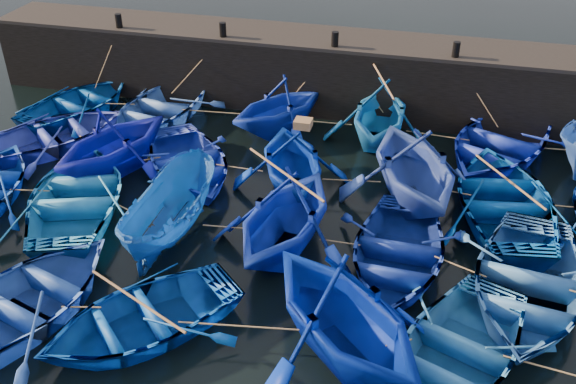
# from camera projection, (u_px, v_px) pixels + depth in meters

# --- Properties ---
(ground) EXTENTS (120.00, 120.00, 0.00)m
(ground) POSITION_uv_depth(u_px,v_px,m) (255.00, 286.00, 15.33)
(ground) COLOR black
(ground) RESTS_ON ground
(quay_wall) EXTENTS (26.00, 2.50, 2.50)m
(quay_wall) POSITION_uv_depth(u_px,v_px,m) (338.00, 74.00, 23.23)
(quay_wall) COLOR black
(quay_wall) RESTS_ON ground
(quay_top) EXTENTS (26.00, 2.50, 0.12)m
(quay_top) POSITION_uv_depth(u_px,v_px,m) (339.00, 39.00, 22.53)
(quay_top) COLOR black
(quay_top) RESTS_ON quay_wall
(bollard_0) EXTENTS (0.24, 0.24, 0.50)m
(bollard_0) POSITION_uv_depth(u_px,v_px,m) (119.00, 21.00, 23.30)
(bollard_0) COLOR black
(bollard_0) RESTS_ON quay_top
(bollard_1) EXTENTS (0.24, 0.24, 0.50)m
(bollard_1) POSITION_uv_depth(u_px,v_px,m) (223.00, 30.00, 22.46)
(bollard_1) COLOR black
(bollard_1) RESTS_ON quay_top
(bollard_2) EXTENTS (0.24, 0.24, 0.50)m
(bollard_2) POSITION_uv_depth(u_px,v_px,m) (335.00, 39.00, 21.63)
(bollard_2) COLOR black
(bollard_2) RESTS_ON quay_top
(bollard_3) EXTENTS (0.24, 0.24, 0.50)m
(bollard_3) POSITION_uv_depth(u_px,v_px,m) (456.00, 49.00, 20.79)
(bollard_3) COLOR black
(bollard_3) RESTS_ON quay_top
(boat_0) EXTENTS (4.73, 5.49, 0.96)m
(boat_0) POSITION_uv_depth(u_px,v_px,m) (79.00, 103.00, 23.01)
(boat_0) COLOR navy
(boat_0) RESTS_ON ground
(boat_1) EXTENTS (4.34, 5.52, 1.04)m
(boat_1) POSITION_uv_depth(u_px,v_px,m) (158.00, 108.00, 22.55)
(boat_1) COLOR blue
(boat_1) RESTS_ON ground
(boat_2) EXTENTS (4.89, 5.01, 2.00)m
(boat_2) POSITION_uv_depth(u_px,v_px,m) (278.00, 105.00, 21.58)
(boat_2) COLOR #0B269D
(boat_2) RESTS_ON ground
(boat_3) EXTENTS (3.65, 4.23, 2.21)m
(boat_3) POSITION_uv_depth(u_px,v_px,m) (380.00, 113.00, 20.87)
(boat_3) COLOR blue
(boat_3) RESTS_ON ground
(boat_4) EXTENTS (5.81, 6.67, 1.16)m
(boat_4) POSITION_uv_depth(u_px,v_px,m) (499.00, 143.00, 20.23)
(boat_4) COLOR #0E2194
(boat_4) RESTS_ON ground
(boat_6) EXTENTS (5.70, 5.93, 1.00)m
(boat_6) POSITION_uv_depth(u_px,v_px,m) (56.00, 134.00, 20.92)
(boat_6) COLOR #2636A1
(boat_6) RESTS_ON ground
(boat_7) EXTENTS (4.92, 5.24, 2.20)m
(boat_7) POSITION_uv_depth(u_px,v_px,m) (113.00, 141.00, 19.23)
(boat_7) COLOR #091191
(boat_7) RESTS_ON ground
(boat_8) EXTENTS (5.55, 5.81, 0.98)m
(boat_8) POSITION_uv_depth(u_px,v_px,m) (188.00, 162.00, 19.36)
(boat_8) COLOR #1933C4
(boat_8) RESTS_ON ground
(boat_9) EXTENTS (4.76, 5.07, 2.13)m
(boat_9) POSITION_uv_depth(u_px,v_px,m) (292.00, 160.00, 18.34)
(boat_9) COLOR #032AA0
(boat_9) RESTS_ON ground
(boat_10) EXTENTS (5.64, 5.99, 2.51)m
(boat_10) POSITION_uv_depth(u_px,v_px,m) (415.00, 164.00, 17.74)
(boat_10) COLOR #2A48A9
(boat_10) RESTS_ON ground
(boat_11) EXTENTS (4.72, 5.99, 1.12)m
(boat_11) POSITION_uv_depth(u_px,v_px,m) (505.00, 199.00, 17.52)
(boat_11) COLOR navy
(boat_11) RESTS_ON ground
(boat_14) EXTENTS (5.35, 6.27, 1.10)m
(boat_14) POSITION_uv_depth(u_px,v_px,m) (78.00, 195.00, 17.70)
(boat_14) COLOR blue
(boat_14) RESTS_ON ground
(boat_15) EXTENTS (1.82, 4.29, 1.63)m
(boat_15) POSITION_uv_depth(u_px,v_px,m) (169.00, 212.00, 16.56)
(boat_15) COLOR #124B96
(boat_15) RESTS_ON ground
(boat_16) EXTENTS (4.51, 4.99, 2.30)m
(boat_16) POSITION_uv_depth(u_px,v_px,m) (285.00, 214.00, 15.86)
(boat_16) COLOR #0F2DBC
(boat_16) RESTS_ON ground
(boat_17) EXTENTS (3.50, 4.83, 0.99)m
(boat_17) POSITION_uv_depth(u_px,v_px,m) (397.00, 252.00, 15.64)
(boat_17) COLOR navy
(boat_17) RESTS_ON ground
(boat_18) EXTENTS (4.47, 5.77, 1.10)m
(boat_18) POSITION_uv_depth(u_px,v_px,m) (527.00, 283.00, 14.58)
(boat_18) COLOR #275CA0
(boat_18) RESTS_ON ground
(boat_21) EXTENTS (4.83, 5.77, 1.03)m
(boat_21) POSITION_uv_depth(u_px,v_px,m) (25.00, 301.00, 14.14)
(boat_21) COLOR #2047A4
(boat_21) RESTS_ON ground
(boat_22) EXTENTS (5.37, 5.45, 0.93)m
(boat_22) POSITION_uv_depth(u_px,v_px,m) (140.00, 318.00, 13.78)
(boat_22) COLOR #0541A4
(boat_22) RESTS_ON ground
(boat_23) EXTENTS (6.17, 6.15, 2.46)m
(boat_23) POSITION_uv_depth(u_px,v_px,m) (343.00, 313.00, 12.79)
(boat_23) COLOR #001E9C
(boat_23) RESTS_ON ground
(boat_24) EXTENTS (4.73, 5.50, 0.96)m
(boat_24) POSITION_uv_depth(u_px,v_px,m) (456.00, 350.00, 12.97)
(boat_24) COLOR blue
(boat_24) RESTS_ON ground
(wooden_crate) EXTENTS (0.47, 0.43, 0.24)m
(wooden_crate) POSITION_uv_depth(u_px,v_px,m) (303.00, 124.00, 17.64)
(wooden_crate) COLOR olive
(wooden_crate) RESTS_ON boat_9
(mooring_ropes) EXTENTS (17.60, 11.83, 2.10)m
(mooring_ropes) POSITION_uv_depth(u_px,v_px,m) (306.00, 157.00, 18.84)
(mooring_ropes) COLOR tan
(mooring_ropes) RESTS_ON ground
(loose_oars) EXTENTS (9.99, 12.17, 1.44)m
(loose_oars) POSITION_uv_depth(u_px,v_px,m) (343.00, 173.00, 16.55)
(loose_oars) COLOR #99724C
(loose_oars) RESTS_ON ground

